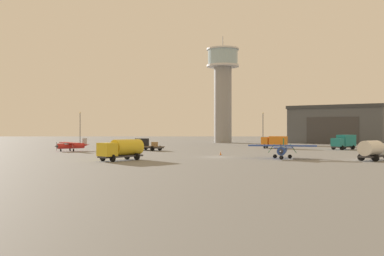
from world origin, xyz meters
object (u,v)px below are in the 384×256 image
object	(u,v)px
traffic_cone_near_left	(105,156)
light_post_east	(263,126)
truck_fuel_tanker_yellow	(122,149)
traffic_cone_mid_apron	(360,153)
airplane_red	(71,145)
truck_box_orange	(275,141)
airplane_blue	(282,149)
traffic_cone_near_right	(221,153)
control_tower	(223,85)
truck_fuel_tanker_white	(373,149)
truck_box_teal	(344,142)
truck_flatbed_black	(146,144)
light_post_west	(80,125)

from	to	relation	value
traffic_cone_near_left	light_post_east	bearing A→B (deg)	54.43
truck_fuel_tanker_yellow	traffic_cone_mid_apron	xyz separation A→B (m)	(38.92, 12.82, -1.40)
airplane_red	traffic_cone_near_left	size ratio (longest dim) A/B	14.39
truck_box_orange	traffic_cone_mid_apron	bearing A→B (deg)	136.27
airplane_blue	traffic_cone_near_right	world-z (taller)	airplane_blue
traffic_cone_mid_apron	airplane_blue	bearing A→B (deg)	-150.36
control_tower	airplane_red	bearing A→B (deg)	-122.30
truck_fuel_tanker_yellow	traffic_cone_near_right	distance (m)	19.49
truck_fuel_tanker_white	truck_fuel_tanker_yellow	size ratio (longest dim) A/B	0.88
truck_fuel_tanker_white	truck_box_teal	size ratio (longest dim) A/B	0.93
truck_fuel_tanker_white	truck_flatbed_black	world-z (taller)	truck_fuel_tanker_white
light_post_west	traffic_cone_mid_apron	bearing A→B (deg)	-37.65
truck_box_orange	control_tower	bearing A→B (deg)	-52.51
traffic_cone_near_left	traffic_cone_near_right	world-z (taller)	traffic_cone_near_right
light_post_east	traffic_cone_near_left	bearing A→B (deg)	-125.57
airplane_blue	truck_box_orange	distance (m)	35.14
truck_fuel_tanker_white	truck_flatbed_black	bearing A→B (deg)	95.57
truck_fuel_tanker_yellow	traffic_cone_mid_apron	distance (m)	41.01
truck_fuel_tanker_yellow	truck_flatbed_black	world-z (taller)	truck_fuel_tanker_yellow
control_tower	truck_flatbed_black	distance (m)	58.02
airplane_red	traffic_cone_near_left	world-z (taller)	airplane_red
control_tower	truck_box_orange	size ratio (longest dim) A/B	5.71
truck_fuel_tanker_white	traffic_cone_mid_apron	xyz separation A→B (m)	(3.32, 13.28, -1.31)
light_post_east	traffic_cone_near_right	bearing A→B (deg)	-109.78
control_tower	truck_fuel_tanker_white	world-z (taller)	control_tower
truck_fuel_tanker_yellow	truck_box_teal	bearing A→B (deg)	168.31
truck_box_orange	truck_box_teal	distance (m)	15.21
truck_flatbed_black	truck_fuel_tanker_yellow	bearing A→B (deg)	131.32
light_post_west	traffic_cone_near_right	bearing A→B (deg)	-52.52
traffic_cone_near_right	truck_fuel_tanker_yellow	bearing A→B (deg)	-140.15
control_tower	truck_fuel_tanker_yellow	bearing A→B (deg)	-104.25
airplane_blue	truck_flatbed_black	distance (m)	34.88
traffic_cone_near_left	truck_fuel_tanker_yellow	bearing A→B (deg)	-59.15
control_tower	airplane_blue	distance (m)	79.47
light_post_east	traffic_cone_near_left	size ratio (longest dim) A/B	16.23
airplane_red	light_post_west	xyz separation A→B (m)	(-6.27, 32.30, 4.26)
light_post_west	traffic_cone_near_left	size ratio (longest dim) A/B	17.04
truck_fuel_tanker_white	light_post_west	xyz separation A→B (m)	(-56.09, 59.10, 3.89)
truck_flatbed_black	traffic_cone_mid_apron	distance (m)	42.19
traffic_cone_near_right	airplane_blue	bearing A→B (deg)	-43.38
control_tower	truck_fuel_tanker_yellow	size ratio (longest dim) A/B	5.27
truck_box_orange	truck_box_teal	bearing A→B (deg)	-176.58
control_tower	truck_fuel_tanker_white	xyz separation A→B (m)	(14.89, -82.07, -17.36)
truck_fuel_tanker_yellow	light_post_east	bearing A→B (deg)	-168.43
traffic_cone_near_left	traffic_cone_mid_apron	bearing A→B (deg)	9.45
truck_box_teal	traffic_cone_near_right	bearing A→B (deg)	-1.00
airplane_blue	traffic_cone_near_left	bearing A→B (deg)	-78.06
traffic_cone_near_right	traffic_cone_near_left	bearing A→B (deg)	-159.99
truck_box_orange	traffic_cone_near_right	bearing A→B (deg)	87.41
truck_fuel_tanker_white	traffic_cone_near_right	world-z (taller)	truck_fuel_tanker_white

